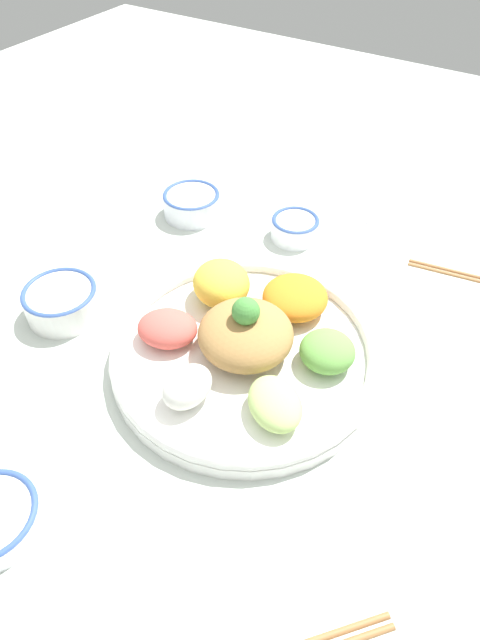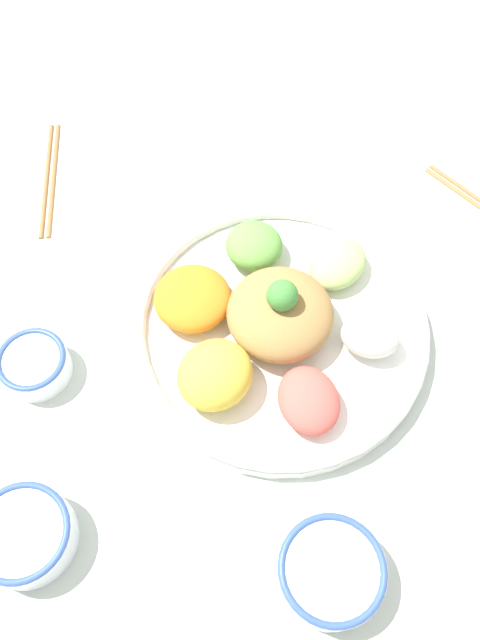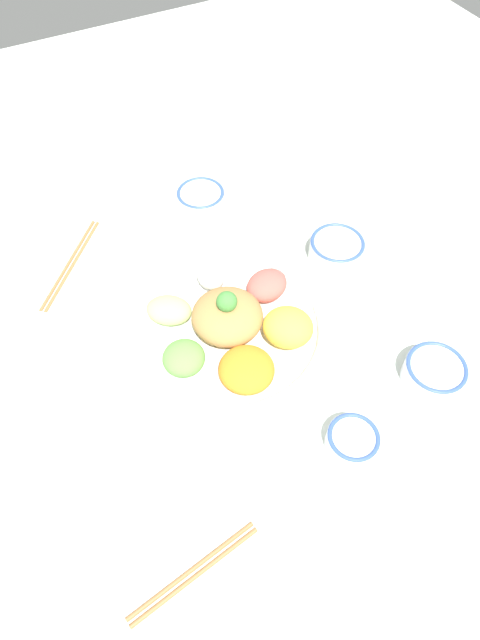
{
  "view_description": "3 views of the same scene",
  "coord_description": "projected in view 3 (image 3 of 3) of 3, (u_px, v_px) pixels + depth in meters",
  "views": [
    {
      "loc": [
        0.29,
        -0.4,
        0.56
      ],
      "look_at": [
        0.0,
        0.05,
        0.02
      ],
      "focal_mm": 30.0,
      "sensor_mm": 36.0,
      "label": 1
    },
    {
      "loc": [
        -0.32,
        0.03,
        0.69
      ],
      "look_at": [
        0.0,
        0.05,
        0.1
      ],
      "focal_mm": 35.0,
      "sensor_mm": 36.0,
      "label": 2
    },
    {
      "loc": [
        0.27,
        0.51,
        0.8
      ],
      "look_at": [
        0.03,
        0.05,
        0.08
      ],
      "focal_mm": 30.0,
      "sensor_mm": 36.0,
      "label": 3
    }
  ],
  "objects": [
    {
      "name": "ground_plane",
      "position": [
        244.0,
        321.0,
        0.99
      ],
      "size": [
        2.4,
        2.4,
        0.0
      ],
      "primitive_type": "plane",
      "color": "silver"
    },
    {
      "name": "rice_bowl_blue",
      "position": [
        201.0,
        197.0,
        1.16
      ],
      "size": [
        0.1,
        0.1,
        0.03
      ],
      "color": "white",
      "rests_on": "ground_plane"
    },
    {
      "name": "sauce_bowl_dark",
      "position": [
        336.0,
        249.0,
        1.06
      ],
      "size": [
        0.11,
        0.11,
        0.05
      ],
      "color": "white",
      "rests_on": "ground_plane"
    },
    {
      "name": "sauce_bowl_red",
      "position": [
        434.0,
        372.0,
        0.9
      ],
      "size": [
        0.1,
        0.1,
        0.04
      ],
      "color": "white",
      "rests_on": "ground_plane"
    },
    {
      "name": "salad_platter",
      "position": [
        230.0,
        326.0,
        0.95
      ],
      "size": [
        0.36,
        0.36,
        0.11
      ],
      "color": "white",
      "rests_on": "ground_plane"
    },
    {
      "name": "serving_spoon_main",
      "position": [
        337.0,
        535.0,
        0.76
      ],
      "size": [
        0.04,
        0.12,
        0.01
      ],
      "rotation": [
        0.0,
        0.0,
        1.43
      ],
      "color": "silver",
      "rests_on": "ground_plane"
    },
    {
      "name": "rice_bowl_plain",
      "position": [
        352.0,
        440.0,
        0.83
      ],
      "size": [
        0.08,
        0.08,
        0.04
      ],
      "color": "white",
      "rests_on": "ground_plane"
    },
    {
      "name": "chopsticks_pair_far",
      "position": [
        71.0,
        263.0,
        1.07
      ],
      "size": [
        0.18,
        0.2,
        0.01
      ],
      "rotation": [
        0.0,
        0.0,
        3.98
      ],
      "color": "#9E6B3D",
      "rests_on": "ground_plane"
    },
    {
      "name": "chopsticks_pair_near",
      "position": [
        194.0,
        572.0,
        0.74
      ],
      "size": [
        0.21,
        0.05,
        0.01
      ],
      "rotation": [
        0.0,
        0.0,
        3.3
      ],
      "color": "#9E6B3D",
      "rests_on": "ground_plane"
    }
  ]
}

